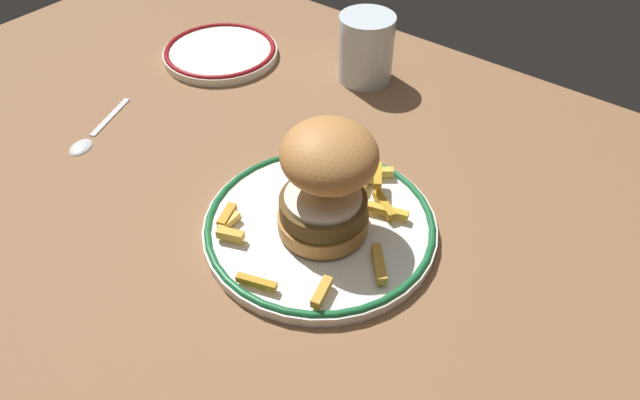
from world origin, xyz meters
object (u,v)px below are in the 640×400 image
(burger, at_px, (327,180))
(side_plate, at_px, (220,52))
(spoon, at_px, (87,139))
(dinner_plate, at_px, (320,225))
(water_glass, at_px, (366,53))

(burger, distance_m, side_plate, 0.42)
(side_plate, relative_size, spoon, 1.35)
(burger, xyz_separation_m, side_plate, (-0.36, 0.20, -0.07))
(dinner_plate, distance_m, spoon, 0.34)
(burger, relative_size, spoon, 1.10)
(burger, xyz_separation_m, spoon, (-0.34, -0.06, -0.07))
(dinner_plate, relative_size, burger, 1.77)
(water_glass, relative_size, side_plate, 0.55)
(side_plate, height_order, spoon, side_plate)
(spoon, bearing_deg, water_glass, 60.66)
(dinner_plate, xyz_separation_m, spoon, (-0.33, -0.06, -0.00))
(dinner_plate, height_order, spoon, dinner_plate)
(side_plate, distance_m, spoon, 0.26)
(burger, xyz_separation_m, water_glass, (-0.15, 0.29, -0.03))
(dinner_plate, bearing_deg, side_plate, 150.19)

